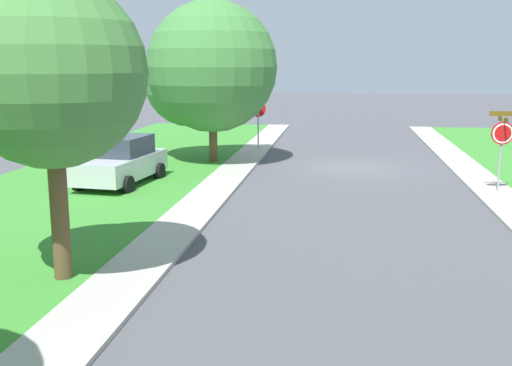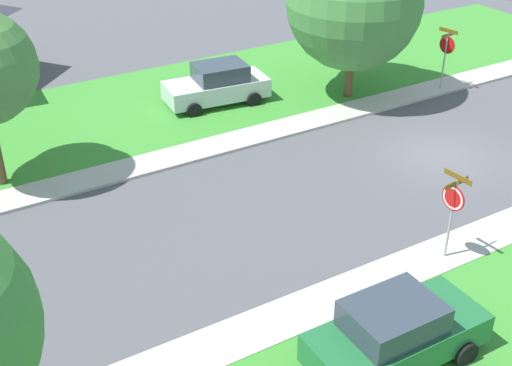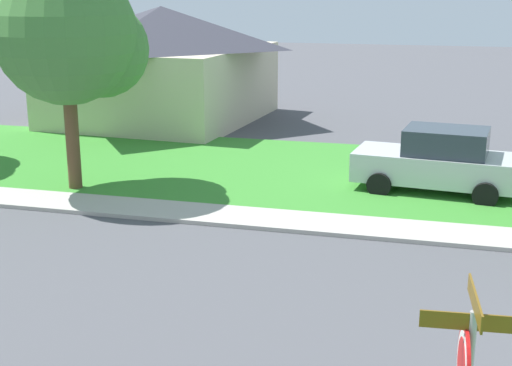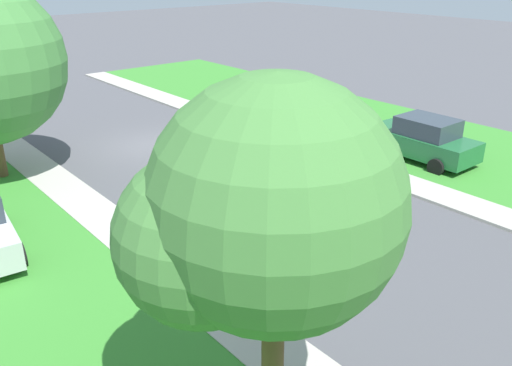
% 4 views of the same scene
% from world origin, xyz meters
% --- Properties ---
extents(ground_plane, '(120.00, 120.00, 0.00)m').
position_xyz_m(ground_plane, '(0.00, 0.00, 0.00)').
color(ground_plane, '#4C4C51').
extents(sidewalk_east, '(1.40, 56.00, 0.10)m').
position_xyz_m(sidewalk_east, '(4.70, 12.00, 0.05)').
color(sidewalk_east, '#ADA89E').
rests_on(sidewalk_east, ground).
extents(lawn_east, '(8.00, 56.00, 0.08)m').
position_xyz_m(lawn_east, '(9.40, 12.00, 0.04)').
color(lawn_east, '#38842D').
rests_on(lawn_east, ground).
extents(sidewalk_west, '(1.40, 56.00, 0.10)m').
position_xyz_m(sidewalk_west, '(-4.70, 12.00, 0.05)').
color(sidewalk_west, '#ADA89E').
rests_on(sidewalk_west, ground).
extents(stop_sign_near_corner, '(0.91, 0.91, 2.77)m').
position_xyz_m(stop_sign_near_corner, '(4.55, -4.40, 1.89)').
color(stop_sign_near_corner, '#9E9EA3').
rests_on(stop_sign_near_corner, ground).
extents(stop_sign_far_corner, '(0.92, 0.92, 2.77)m').
position_xyz_m(stop_sign_far_corner, '(-4.83, 4.50, 1.89)').
color(stop_sign_far_corner, '#9E9EA3').
rests_on(stop_sign_far_corner, ground).
extents(car_green_near_corner, '(2.08, 4.32, 1.76)m').
position_xyz_m(car_green_near_corner, '(-7.18, 8.42, 0.87)').
color(car_green_near_corner, '#1E6033').
rests_on(car_green_near_corner, ground).
extents(car_silver_kerbside_mid, '(2.39, 4.47, 1.76)m').
position_xyz_m(car_silver_kerbside_mid, '(8.21, 4.89, 0.87)').
color(car_silver_kerbside_mid, silver).
rests_on(car_silver_kerbside_mid, ground).
extents(tree_corner_large, '(5.98, 5.56, 6.93)m').
position_xyz_m(tree_corner_large, '(6.28, -0.51, 3.97)').
color(tree_corner_large, brown).
rests_on(tree_corner_large, ground).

